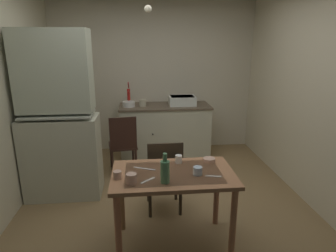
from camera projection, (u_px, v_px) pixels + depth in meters
The scene contains 22 objects.
ground_plane at pixel (166, 210), 3.41m from camera, with size 5.24×5.24×0.00m, color olive.
wall_back at pixel (154, 77), 5.12m from camera, with size 3.53×0.10×2.60m, color beige.
wall_right at pixel (325, 97), 3.22m from camera, with size 0.10×4.34×2.60m, color beige.
hutch_cabinet at pixel (59, 123), 3.52m from camera, with size 0.90×0.47×2.04m.
counter_cabinet at pixel (165, 130), 5.02m from camera, with size 1.52×0.64×0.86m.
sink_basin at pixel (182, 100), 4.91m from camera, with size 0.44×0.34×0.15m.
hand_pump at pixel (129, 95), 4.84m from camera, with size 0.05×0.27×0.39m.
mixing_bowl_counter at pixel (129, 104), 4.79m from camera, with size 0.21×0.21×0.09m, color white.
stoneware_crock at pixel (143, 103), 4.82m from camera, with size 0.12×0.12×0.11m, color #C0B89C.
dining_table at pixel (173, 183), 2.68m from camera, with size 1.11×0.67×0.75m.
chair_far_side at pixel (164, 174), 3.27m from camera, with size 0.41×0.41×0.87m.
chair_by_counter at pixel (123, 143), 4.27m from camera, with size 0.45×0.45×0.88m.
serving_bowl_wide at pixel (209, 160), 2.89m from camera, with size 0.12×0.12×0.03m, color tan.
mug_dark at pixel (117, 175), 2.53m from camera, with size 0.07×0.07×0.07m, color tan.
teacup_cream at pixel (179, 159), 2.85m from camera, with size 0.07×0.07×0.08m, color white.
mug_tall at pixel (131, 179), 2.44m from camera, with size 0.09×0.09×0.09m, color tan.
teacup_mint at pixel (198, 171), 2.60m from camera, with size 0.08×0.08×0.07m, color #9EB2C6.
glass_bottle at pixel (165, 171), 2.44m from camera, with size 0.08×0.08×0.26m.
table_knife at pixel (145, 169), 2.73m from camera, with size 0.22×0.02×0.01m, color silver.
teaspoon_near_bowl at pixel (213, 176), 2.57m from camera, with size 0.14×0.02×0.01m, color beige.
teaspoon_by_cup at pixel (148, 180), 2.50m from camera, with size 0.16×0.02×0.01m, color beige.
pendant_bulb at pixel (148, 9), 3.04m from camera, with size 0.08×0.08×0.08m, color #F9EFCC.
Camera 1 is at (-0.28, -2.99, 1.89)m, focal length 31.25 mm.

